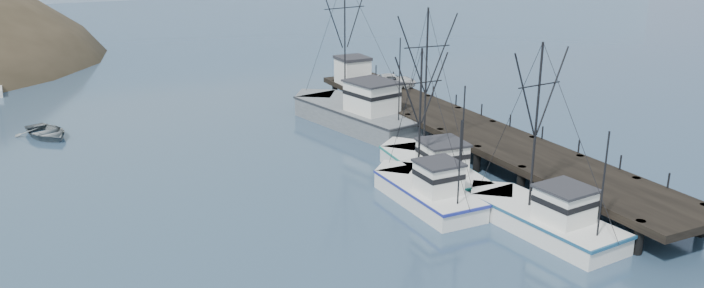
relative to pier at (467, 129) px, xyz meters
name	(u,v)px	position (x,y,z in m)	size (l,w,h in m)	color
ground	(425,266)	(-14.00, -16.00, -1.69)	(400.00, 400.00, 0.00)	navy
pier	(467,129)	(0.00, 0.00, 0.00)	(6.00, 44.00, 2.00)	black
trawler_near	(542,217)	(-5.29, -15.18, -0.87)	(4.65, 11.53, 11.59)	white
trawler_mid	(425,191)	(-9.21, -8.35, -0.87)	(3.53, 10.41, 10.49)	white
trawler_far	(430,167)	(-6.43, -4.60, -0.87)	(4.99, 12.42, 12.49)	white
work_vessel	(356,113)	(-5.14, 9.99, -0.46)	(7.62, 16.77, 13.81)	slate
pier_shed	(353,70)	(-1.50, 18.00, 1.73)	(3.00, 3.20, 2.80)	silver
pickup_truck	(392,81)	(1.34, 14.71, 0.97)	(2.20, 4.78, 1.33)	silver
motorboat	(47,137)	(-30.81, 18.82, -1.69)	(4.07, 5.69, 1.18)	slate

